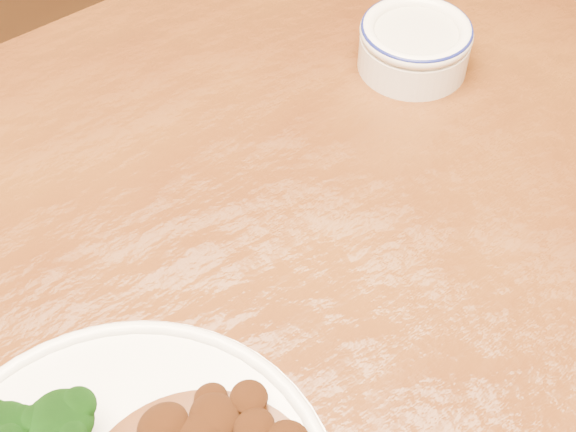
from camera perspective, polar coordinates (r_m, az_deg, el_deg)
dining_table at (r=0.69m, az=-4.42°, el=-12.74°), size 1.50×0.90×0.75m
dip_bowl at (r=0.83m, az=9.00°, el=12.00°), size 0.11×0.11×0.05m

